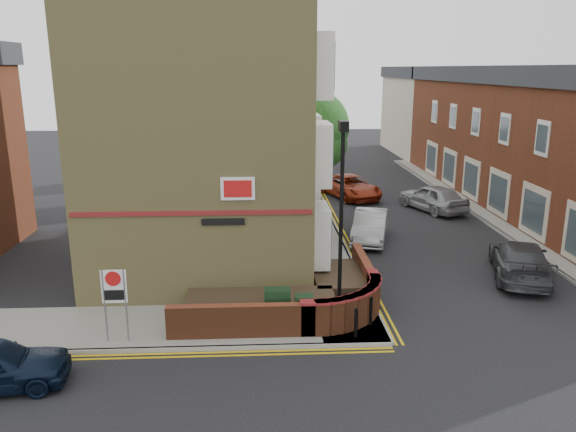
# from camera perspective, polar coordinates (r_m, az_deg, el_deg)

# --- Properties ---
(ground) EXTENTS (120.00, 120.00, 0.00)m
(ground) POSITION_cam_1_polar(r_m,az_deg,el_deg) (16.70, 0.13, -13.29)
(ground) COLOR black
(ground) RESTS_ON ground
(pavement_corner) EXTENTS (13.00, 3.00, 0.12)m
(pavement_corner) POSITION_cam_1_polar(r_m,az_deg,el_deg) (18.19, -11.41, -10.91)
(pavement_corner) COLOR gray
(pavement_corner) RESTS_ON ground
(pavement_main) EXTENTS (2.00, 32.00, 0.12)m
(pavement_main) POSITION_cam_1_polar(r_m,az_deg,el_deg) (31.81, 2.19, 0.59)
(pavement_main) COLOR gray
(pavement_main) RESTS_ON ground
(pavement_far) EXTENTS (4.00, 40.00, 0.12)m
(pavement_far) POSITION_cam_1_polar(r_m,az_deg,el_deg) (31.92, 22.77, -0.53)
(pavement_far) COLOR gray
(pavement_far) RESTS_ON ground
(kerb_side) EXTENTS (13.00, 0.15, 0.12)m
(kerb_side) POSITION_cam_1_polar(r_m,az_deg,el_deg) (16.87, -12.15, -13.11)
(kerb_side) COLOR gray
(kerb_side) RESTS_ON ground
(kerb_main_near) EXTENTS (0.15, 32.00, 0.12)m
(kerb_main_near) POSITION_cam_1_polar(r_m,az_deg,el_deg) (31.91, 3.97, 0.61)
(kerb_main_near) COLOR gray
(kerb_main_near) RESTS_ON ground
(kerb_main_far) EXTENTS (0.15, 40.00, 0.12)m
(kerb_main_far) POSITION_cam_1_polar(r_m,az_deg,el_deg) (31.11, 19.44, -0.59)
(kerb_main_far) COLOR gray
(kerb_main_far) RESTS_ON ground
(yellow_lines_side) EXTENTS (13.00, 0.28, 0.01)m
(yellow_lines_side) POSITION_cam_1_polar(r_m,az_deg,el_deg) (16.68, -12.28, -13.67)
(yellow_lines_side) COLOR gold
(yellow_lines_side) RESTS_ON ground
(yellow_lines_main) EXTENTS (0.28, 32.00, 0.01)m
(yellow_lines_main) POSITION_cam_1_polar(r_m,az_deg,el_deg) (31.96, 4.42, 0.52)
(yellow_lines_main) COLOR gold
(yellow_lines_main) RESTS_ON ground
(corner_building) EXTENTS (8.95, 10.40, 13.60)m
(corner_building) POSITION_cam_1_polar(r_m,az_deg,el_deg) (22.86, -8.22, 10.55)
(corner_building) COLOR tan
(corner_building) RESTS_ON ground
(garden_wall) EXTENTS (6.80, 6.00, 1.20)m
(garden_wall) POSITION_cam_1_polar(r_m,az_deg,el_deg) (18.94, -0.28, -9.73)
(garden_wall) COLOR brown
(garden_wall) RESTS_ON ground
(lamppost) EXTENTS (0.25, 0.50, 6.30)m
(lamppost) POSITION_cam_1_polar(r_m,az_deg,el_deg) (16.71, 5.40, -0.96)
(lamppost) COLOR black
(lamppost) RESTS_ON pavement_corner
(utility_cabinet_large) EXTENTS (0.80, 0.45, 1.20)m
(utility_cabinet_large) POSITION_cam_1_polar(r_m,az_deg,el_deg) (17.54, -1.09, -9.24)
(utility_cabinet_large) COLOR black
(utility_cabinet_large) RESTS_ON pavement_corner
(utility_cabinet_small) EXTENTS (0.55, 0.40, 1.10)m
(utility_cabinet_small) POSITION_cam_1_polar(r_m,az_deg,el_deg) (17.33, 1.63, -9.73)
(utility_cabinet_small) COLOR black
(utility_cabinet_small) RESTS_ON pavement_corner
(bollard_near) EXTENTS (0.11, 0.11, 0.90)m
(bollard_near) POSITION_cam_1_polar(r_m,az_deg,el_deg) (17.01, 6.92, -10.70)
(bollard_near) COLOR black
(bollard_near) RESTS_ON pavement_corner
(bollard_far) EXTENTS (0.11, 0.11, 0.90)m
(bollard_far) POSITION_cam_1_polar(r_m,az_deg,el_deg) (17.83, 8.41, -9.52)
(bollard_far) COLOR black
(bollard_far) RESTS_ON pavement_corner
(zone_sign) EXTENTS (0.72, 0.07, 2.20)m
(zone_sign) POSITION_cam_1_polar(r_m,az_deg,el_deg) (16.96, -17.23, -7.41)
(zone_sign) COLOR slate
(zone_sign) RESTS_ON pavement_corner
(far_terrace) EXTENTS (5.40, 30.40, 8.00)m
(far_terrace) POSITION_cam_1_polar(r_m,az_deg,el_deg) (35.41, 22.87, 7.46)
(far_terrace) COLOR brown
(far_terrace) RESTS_ON ground
(far_terrace_cream) EXTENTS (5.40, 12.40, 8.00)m
(far_terrace_cream) POSITION_cam_1_polar(r_m,az_deg,el_deg) (55.02, 13.43, 10.43)
(far_terrace_cream) COLOR beige
(far_terrace_cream) RESTS_ON ground
(tree_near) EXTENTS (3.64, 3.65, 6.70)m
(tree_near) POSITION_cam_1_polar(r_m,az_deg,el_deg) (29.06, 2.62, 8.54)
(tree_near) COLOR #382B1E
(tree_near) RESTS_ON pavement_main
(tree_mid) EXTENTS (4.03, 4.03, 7.42)m
(tree_mid) POSITION_cam_1_polar(r_m,az_deg,el_deg) (36.96, 1.42, 10.66)
(tree_mid) COLOR #382B1E
(tree_mid) RESTS_ON pavement_main
(tree_far) EXTENTS (3.81, 3.81, 7.00)m
(tree_far) POSITION_cam_1_polar(r_m,az_deg,el_deg) (44.94, 0.64, 11.04)
(tree_far) COLOR #382B1E
(tree_far) RESTS_ON pavement_main
(traffic_light_assembly) EXTENTS (0.20, 0.16, 4.20)m
(traffic_light_assembly) POSITION_cam_1_polar(r_m,az_deg,el_deg) (40.16, 1.66, 7.53)
(traffic_light_assembly) COLOR black
(traffic_light_assembly) RESTS_ON pavement_main
(silver_car_near) EXTENTS (2.54, 4.47, 1.40)m
(silver_car_near) POSITION_cam_1_polar(r_m,az_deg,el_deg) (26.57, 8.34, -1.01)
(silver_car_near) COLOR #97999E
(silver_car_near) RESTS_ON ground
(red_car_main) EXTENTS (3.81, 5.49, 1.39)m
(red_car_main) POSITION_cam_1_polar(r_m,az_deg,el_deg) (35.30, 6.37, 2.99)
(red_car_main) COLOR maroon
(red_car_main) RESTS_ON ground
(grey_car_far) EXTENTS (3.40, 5.29, 1.43)m
(grey_car_far) POSITION_cam_1_polar(r_m,az_deg,el_deg) (23.44, 22.53, -4.13)
(grey_car_far) COLOR #333438
(grey_car_far) RESTS_ON ground
(silver_car_far) EXTENTS (3.39, 4.88, 1.54)m
(silver_car_far) POSITION_cam_1_polar(r_m,az_deg,el_deg) (32.78, 14.52, 1.83)
(silver_car_far) COLOR #919498
(silver_car_far) RESTS_ON ground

